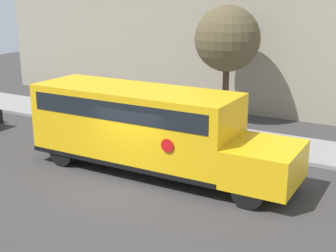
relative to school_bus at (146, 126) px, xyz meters
The scene contains 4 objects.
ground_plane 2.38m from the school_bus, 86.78° to the right, with size 60.00×60.00×0.00m, color #3A3838.
sidewalk_strip 5.09m from the school_bus, 88.88° to the left, with size 44.00×3.00×0.15m.
school_bus is the anchor object (origin of this frame).
tree_near_sidewalk 7.53m from the school_bus, 90.07° to the left, with size 3.06×3.06×5.61m.
Camera 1 is at (8.29, -11.59, 6.21)m, focal length 50.00 mm.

